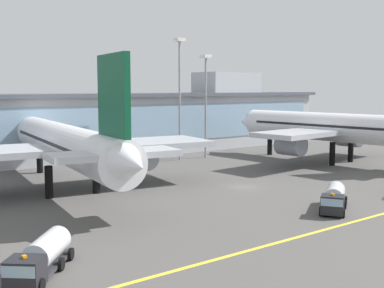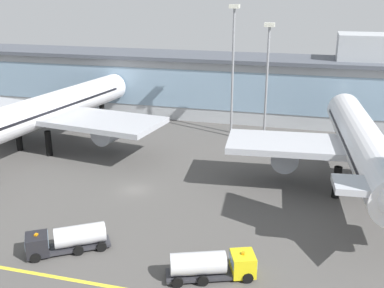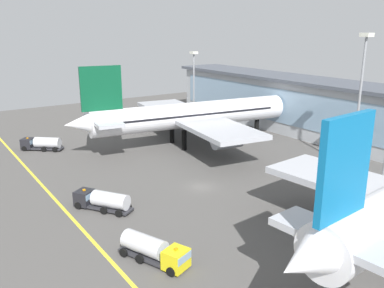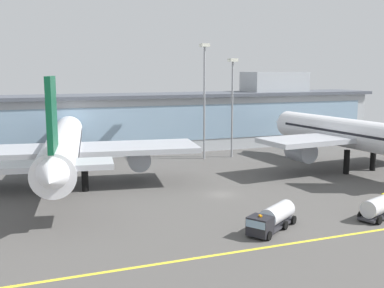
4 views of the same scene
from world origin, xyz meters
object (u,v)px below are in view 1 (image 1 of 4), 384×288
airliner_near_right (330,128)px  apron_light_mast_centre (180,82)px  airliner_near_left (66,145)px  service_truck_far (334,198)px  baggage_tug_near (40,258)px  apron_light_mast_east (206,90)px

airliner_near_right → apron_light_mast_centre: 32.00m
airliner_near_left → service_truck_far: 37.95m
airliner_near_right → apron_light_mast_centre: size_ratio=1.95×
airliner_near_left → airliner_near_right: bearing=-87.2°
airliner_near_left → apron_light_mast_centre: apron_light_mast_centre is taller
airliner_near_left → service_truck_far: (21.53, -30.79, -5.33)m
airliner_near_right → baggage_tug_near: size_ratio=5.87×
airliner_near_left → baggage_tug_near: airliner_near_left is taller
baggage_tug_near → apron_light_mast_east: size_ratio=0.38×
airliner_near_left → baggage_tug_near: (-15.12, -29.76, -5.33)m
apron_light_mast_centre → apron_light_mast_east: bearing=-3.9°
baggage_tug_near → apron_light_mast_east: apron_light_mast_east is taller
baggage_tug_near → apron_light_mast_centre: (46.78, 45.29, 14.80)m
service_truck_far → airliner_near_left: bearing=-88.3°
baggage_tug_near → service_truck_far: bearing=129.9°
airliner_near_right → apron_light_mast_east: (-15.97, 20.29, 7.55)m
service_truck_far → apron_light_mast_east: bearing=-143.2°
airliner_near_left → service_truck_far: size_ratio=6.30×
airliner_near_left → apron_light_mast_east: size_ratio=2.54×
airliner_near_left → apron_light_mast_centre: size_ratio=2.22×
baggage_tug_near → apron_light_mast_centre: bearing=175.6°
baggage_tug_near → apron_light_mast_centre: size_ratio=0.33×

